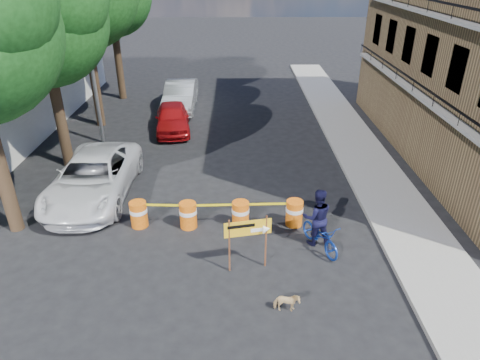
{
  "coord_description": "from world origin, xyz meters",
  "views": [
    {
      "loc": [
        0.51,
        -9.95,
        7.98
      ],
      "look_at": [
        0.62,
        2.94,
        1.3
      ],
      "focal_mm": 32.0,
      "sensor_mm": 36.0,
      "label": 1
    }
  ],
  "objects_px": {
    "sedan_red": "(172,118)",
    "sedan_silver": "(180,96)",
    "detour_sign": "(254,232)",
    "bicycle": "(322,223)",
    "pedestrian": "(317,217)",
    "barrel_mid_right": "(241,214)",
    "barrel_far_right": "(294,212)",
    "suv_white": "(93,178)",
    "barrel_far_left": "(139,214)",
    "dog": "(287,303)",
    "barrel_mid_left": "(188,215)"
  },
  "relations": [
    {
      "from": "detour_sign",
      "to": "bicycle",
      "type": "bearing_deg",
      "value": 12.44
    },
    {
      "from": "detour_sign",
      "to": "suv_white",
      "type": "relative_size",
      "value": 0.3
    },
    {
      "from": "pedestrian",
      "to": "sedan_silver",
      "type": "distance_m",
      "value": 14.78
    },
    {
      "from": "suv_white",
      "to": "sedan_red",
      "type": "distance_m",
      "value": 7.25
    },
    {
      "from": "barrel_mid_left",
      "to": "dog",
      "type": "bearing_deg",
      "value": -53.75
    },
    {
      "from": "bicycle",
      "to": "sedan_silver",
      "type": "bearing_deg",
      "value": 88.51
    },
    {
      "from": "barrel_mid_right",
      "to": "bicycle",
      "type": "distance_m",
      "value": 2.78
    },
    {
      "from": "barrel_far_left",
      "to": "sedan_red",
      "type": "xyz_separation_m",
      "value": [
        -0.05,
        8.98,
        0.24
      ]
    },
    {
      "from": "pedestrian",
      "to": "dog",
      "type": "bearing_deg",
      "value": 64.74
    },
    {
      "from": "barrel_mid_left",
      "to": "sedan_silver",
      "type": "height_order",
      "value": "sedan_silver"
    },
    {
      "from": "suv_white",
      "to": "bicycle",
      "type": "bearing_deg",
      "value": -22.74
    },
    {
      "from": "sedan_red",
      "to": "pedestrian",
      "type": "bearing_deg",
      "value": -67.85
    },
    {
      "from": "pedestrian",
      "to": "bicycle",
      "type": "height_order",
      "value": "pedestrian"
    },
    {
      "from": "barrel_mid_left",
      "to": "sedan_silver",
      "type": "distance_m",
      "value": 12.79
    },
    {
      "from": "barrel_far_right",
      "to": "dog",
      "type": "height_order",
      "value": "barrel_far_right"
    },
    {
      "from": "barrel_far_right",
      "to": "suv_white",
      "type": "relative_size",
      "value": 0.16
    },
    {
      "from": "bicycle",
      "to": "dog",
      "type": "relative_size",
      "value": 2.8
    },
    {
      "from": "barrel_mid_right",
      "to": "barrel_far_right",
      "type": "bearing_deg",
      "value": 1.83
    },
    {
      "from": "barrel_far_right",
      "to": "sedan_silver",
      "type": "distance_m",
      "value": 13.61
    },
    {
      "from": "suv_white",
      "to": "sedan_silver",
      "type": "xyz_separation_m",
      "value": [
        2.0,
        10.59,
        0.01
      ]
    },
    {
      "from": "dog",
      "to": "sedan_silver",
      "type": "bearing_deg",
      "value": 16.77
    },
    {
      "from": "sedan_red",
      "to": "sedan_silver",
      "type": "distance_m",
      "value": 3.63
    },
    {
      "from": "barrel_far_left",
      "to": "barrel_mid_left",
      "type": "relative_size",
      "value": 1.0
    },
    {
      "from": "barrel_mid_left",
      "to": "barrel_mid_right",
      "type": "height_order",
      "value": "same"
    },
    {
      "from": "barrel_far_right",
      "to": "detour_sign",
      "type": "xyz_separation_m",
      "value": [
        -1.45,
        -2.26,
        0.78
      ]
    },
    {
      "from": "sedan_silver",
      "to": "pedestrian",
      "type": "bearing_deg",
      "value": -67.45
    },
    {
      "from": "barrel_mid_right",
      "to": "bicycle",
      "type": "height_order",
      "value": "bicycle"
    },
    {
      "from": "barrel_mid_right",
      "to": "sedan_red",
      "type": "xyz_separation_m",
      "value": [
        -3.43,
        9.0,
        0.24
      ]
    },
    {
      "from": "barrel_mid_right",
      "to": "detour_sign",
      "type": "distance_m",
      "value": 2.37
    },
    {
      "from": "barrel_mid_left",
      "to": "dog",
      "type": "distance_m",
      "value": 4.84
    },
    {
      "from": "barrel_mid_right",
      "to": "barrel_far_right",
      "type": "relative_size",
      "value": 1.0
    },
    {
      "from": "barrel_mid_right",
      "to": "pedestrian",
      "type": "bearing_deg",
      "value": -22.89
    },
    {
      "from": "sedan_red",
      "to": "sedan_silver",
      "type": "relative_size",
      "value": 0.85
    },
    {
      "from": "barrel_mid_right",
      "to": "sedan_silver",
      "type": "height_order",
      "value": "sedan_silver"
    },
    {
      "from": "barrel_far_right",
      "to": "sedan_red",
      "type": "bearing_deg",
      "value": 120.29
    },
    {
      "from": "detour_sign",
      "to": "dog",
      "type": "relative_size",
      "value": 2.63
    },
    {
      "from": "pedestrian",
      "to": "bicycle",
      "type": "bearing_deg",
      "value": 103.45
    },
    {
      "from": "barrel_mid_left",
      "to": "sedan_red",
      "type": "relative_size",
      "value": 0.22
    },
    {
      "from": "pedestrian",
      "to": "bicycle",
      "type": "xyz_separation_m",
      "value": [
        0.09,
        -0.3,
        -0.03
      ]
    },
    {
      "from": "bicycle",
      "to": "suv_white",
      "type": "relative_size",
      "value": 0.32
    },
    {
      "from": "suv_white",
      "to": "sedan_silver",
      "type": "height_order",
      "value": "sedan_silver"
    },
    {
      "from": "barrel_far_right",
      "to": "suv_white",
      "type": "height_order",
      "value": "suv_white"
    },
    {
      "from": "barrel_mid_right",
      "to": "sedan_silver",
      "type": "bearing_deg",
      "value": 105.19
    },
    {
      "from": "barrel_far_right",
      "to": "pedestrian",
      "type": "bearing_deg",
      "value": -62.58
    },
    {
      "from": "suv_white",
      "to": "sedan_red",
      "type": "height_order",
      "value": "suv_white"
    },
    {
      "from": "barrel_mid_right",
      "to": "sedan_red",
      "type": "distance_m",
      "value": 9.63
    },
    {
      "from": "barrel_far_left",
      "to": "barrel_far_right",
      "type": "height_order",
      "value": "same"
    },
    {
      "from": "sedan_red",
      "to": "barrel_far_right",
      "type": "bearing_deg",
      "value": -67.55
    },
    {
      "from": "barrel_far_left",
      "to": "pedestrian",
      "type": "bearing_deg",
      "value": -10.02
    },
    {
      "from": "barrel_mid_left",
      "to": "bicycle",
      "type": "height_order",
      "value": "bicycle"
    }
  ]
}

